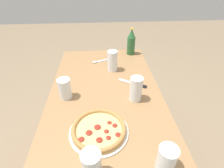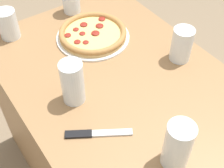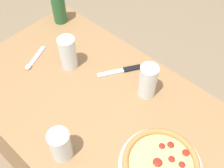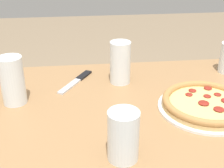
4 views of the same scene
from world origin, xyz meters
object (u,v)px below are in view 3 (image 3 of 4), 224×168
glass_orange_juice (61,145)px  glass_red_wine (148,82)px  knife (121,71)px  spoon (33,61)px  beer_bottle (58,3)px  glass_cola (68,54)px  pizza_veggie (161,164)px

glass_orange_juice → glass_red_wine: size_ratio=0.84×
knife → glass_orange_juice: bearing=103.8°
glass_red_wine → spoon: size_ratio=1.00×
knife → spoon: spoon is taller
knife → beer_bottle: bearing=-6.3°
glass_cola → beer_bottle: size_ratio=0.67×
glass_cola → glass_orange_juice: glass_cola is taller
glass_cola → knife: 0.25m
glass_cola → glass_red_wine: 0.37m
glass_red_wine → beer_bottle: size_ratio=0.66×
glass_orange_juice → spoon: bearing=-24.9°
beer_bottle → spoon: 0.33m
glass_orange_juice → glass_red_wine: bearing=-96.7°
glass_orange_juice → glass_red_wine: (-0.05, -0.42, 0.01)m
pizza_veggie → spoon: size_ratio=1.89×
beer_bottle → glass_cola: bearing=146.3°
glass_cola → knife: size_ratio=0.85×
glass_cola → spoon: size_ratio=1.01×
glass_cola → spoon: 0.19m
beer_bottle → glass_orange_juice: bearing=139.8°
pizza_veggie → glass_cola: glass_cola is taller
glass_cola → glass_orange_juice: 0.43m
glass_cola → beer_bottle: bearing=-33.7°
glass_red_wine → beer_bottle: 0.63m
glass_cola → beer_bottle: (0.27, -0.18, 0.04)m
pizza_veggie → glass_cola: size_ratio=1.87×
pizza_veggie → knife: 0.46m
pizza_veggie → glass_red_wine: size_ratio=1.90×
glass_orange_juice → knife: bearing=-76.2°
glass_red_wine → spoon: 0.54m
beer_bottle → spoon: bearing=115.0°
glass_cola → glass_orange_juice: (-0.31, 0.31, -0.01)m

